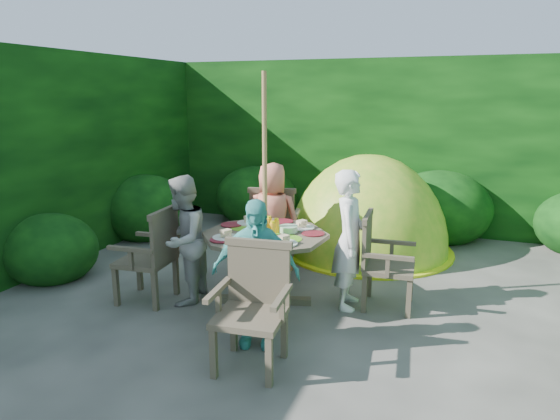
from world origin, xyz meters
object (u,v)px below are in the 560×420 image
(child_back, at_px, (272,220))
(child_left, at_px, (183,240))
(parasol_pole, at_px, (265,193))
(garden_chair_right, at_px, (381,260))
(child_front, at_px, (256,273))
(child_right, at_px, (350,240))
(dome_tent, at_px, (366,250))
(garden_chair_left, at_px, (152,254))
(garden_chair_front, at_px, (253,304))
(garden_chair_back, at_px, (274,225))
(patio_table, at_px, (266,244))

(child_back, bearing_deg, child_left, 50.60)
(parasol_pole, height_order, garden_chair_right, parasol_pole)
(parasol_pole, height_order, child_front, parasol_pole)
(child_right, bearing_deg, dome_tent, -2.24)
(garden_chair_left, relative_size, child_front, 0.74)
(parasol_pole, bearing_deg, garden_chair_front, -72.55)
(garden_chair_left, height_order, garden_chair_front, garden_chair_left)
(child_right, relative_size, dome_tent, 0.53)
(garden_chair_front, distance_m, child_left, 1.38)
(parasol_pole, relative_size, dome_tent, 0.87)
(parasol_pole, height_order, dome_tent, parasol_pole)
(garden_chair_right, height_order, child_front, child_front)
(garden_chair_back, height_order, child_front, child_front)
(patio_table, bearing_deg, parasol_pole, -150.55)
(patio_table, distance_m, garden_chair_left, 1.11)
(patio_table, xyz_separation_m, garden_chair_front, (0.33, -1.05, -0.12))
(garden_chair_back, xyz_separation_m, dome_tent, (0.92, 0.97, -0.50))
(patio_table, distance_m, child_front, 0.80)
(child_back, xyz_separation_m, child_front, (0.46, -1.53, -0.03))
(garden_chair_right, bearing_deg, dome_tent, 11.21)
(child_back, bearing_deg, garden_chair_left, 42.15)
(garden_chair_right, distance_m, garden_chair_left, 2.21)
(patio_table, relative_size, garden_chair_back, 1.64)
(patio_table, xyz_separation_m, garden_chair_left, (-1.05, -0.33, -0.12))
(garden_chair_front, xyz_separation_m, child_right, (0.44, 1.28, 0.19))
(patio_table, xyz_separation_m, garden_chair_back, (-0.32, 1.05, -0.10))
(garden_chair_left, xyz_separation_m, child_right, (1.82, 0.56, 0.18))
(parasol_pole, xyz_separation_m, dome_tent, (0.60, 2.02, -1.10))
(garden_chair_left, height_order, dome_tent, dome_tent)
(garden_chair_back, relative_size, garden_chair_front, 1.04)
(garden_chair_front, xyz_separation_m, child_left, (-1.10, 0.82, 0.15))
(garden_chair_back, distance_m, child_back, 0.33)
(child_left, bearing_deg, dome_tent, 139.20)
(garden_chair_left, relative_size, child_left, 0.72)
(parasol_pole, relative_size, garden_chair_back, 2.36)
(dome_tent, bearing_deg, child_back, -132.44)
(parasol_pole, distance_m, garden_chair_left, 1.26)
(child_left, height_order, child_front, child_left)
(garden_chair_left, xyz_separation_m, child_back, (0.82, 1.10, 0.16))
(garden_chair_right, bearing_deg, garden_chair_front, 148.61)
(child_right, bearing_deg, garden_chair_left, 99.64)
(child_front, bearing_deg, child_back, 93.73)
(patio_table, xyz_separation_m, dome_tent, (0.60, 2.02, -0.60))
(garden_chair_right, height_order, garden_chair_back, garden_chair_back)
(child_front, relative_size, dome_tent, 0.48)
(child_right, relative_size, child_front, 1.09)
(garden_chair_back, bearing_deg, garden_chair_right, 139.75)
(child_right, distance_m, dome_tent, 1.91)
(garden_chair_right, height_order, child_back, child_back)
(patio_table, relative_size, garden_chair_front, 1.70)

